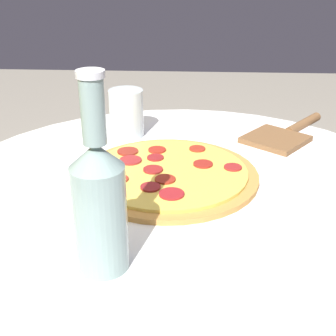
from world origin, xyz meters
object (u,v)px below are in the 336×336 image
at_px(pizza_paddle, 284,135).
at_px(drinking_glass, 126,113).
at_px(pizza, 167,174).
at_px(beer_bottle, 99,201).

height_order(pizza_paddle, drinking_glass, drinking_glass).
distance_m(pizza, pizza_paddle, 0.34).
relative_size(pizza, drinking_glass, 3.17).
relative_size(beer_bottle, pizza_paddle, 1.06).
distance_m(pizza_paddle, drinking_glass, 0.36).
distance_m(beer_bottle, pizza_paddle, 0.60).
bearing_deg(pizza_paddle, beer_bottle, -175.05).
xyz_separation_m(pizza, beer_bottle, (-0.27, 0.07, 0.09)).
xyz_separation_m(pizza, drinking_glass, (0.21, 0.10, 0.05)).
distance_m(pizza, drinking_glass, 0.24).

